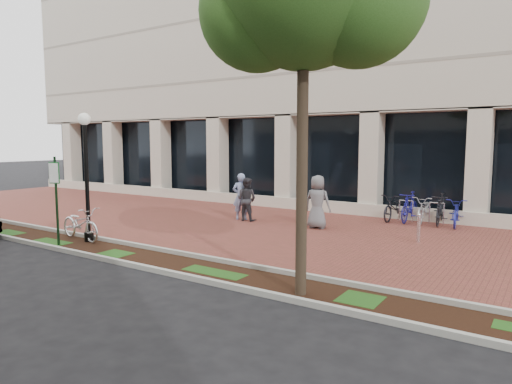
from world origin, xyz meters
The scene contains 14 objects.
ground centered at (0.00, 0.00, 0.00)m, with size 120.00×120.00×0.00m, color black.
brick_plaza centered at (0.00, 0.00, 0.01)m, with size 40.00×9.00×0.01m, color brown.
planting_strip centered at (0.00, -5.25, 0.01)m, with size 40.00×1.50×0.01m, color black.
curb_plaza_side centered at (0.00, -4.50, 0.06)m, with size 40.00×0.12×0.12m, color #AEAEA4.
curb_street_side centered at (0.00, -6.00, 0.06)m, with size 40.00×0.12×0.12m, color #AEAEA4.
near_office_building centered at (0.00, 10.47, 10.05)m, with size 40.00×12.12×16.00m.
parking_sign centered at (-3.67, -5.60, 1.64)m, with size 0.34×0.07×2.59m.
lamppost centered at (-3.35, -4.78, 2.19)m, with size 0.36×0.36×3.86m.
locked_bicycle centered at (-3.72, -4.79, 0.52)m, with size 0.69×1.97×1.03m, color silver.
pedestrian_left centered at (-1.74, 0.92, 0.91)m, with size 0.66×0.43×1.82m, color #8598C7.
pedestrian_mid centered at (-1.44, 0.87, 0.83)m, with size 0.80×0.63×1.65m, color #2B2A30.
pedestrian_right centered at (1.49, 0.95, 0.93)m, with size 0.91×0.59×1.87m, color slate.
bollard centered at (5.02, 0.59, 0.46)m, with size 0.12×0.12×0.89m.
bike_rack_cluster centered at (4.38, 4.04, 0.53)m, with size 3.08×2.02×1.14m.
Camera 1 is at (8.35, -13.31, 3.03)m, focal length 32.00 mm.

